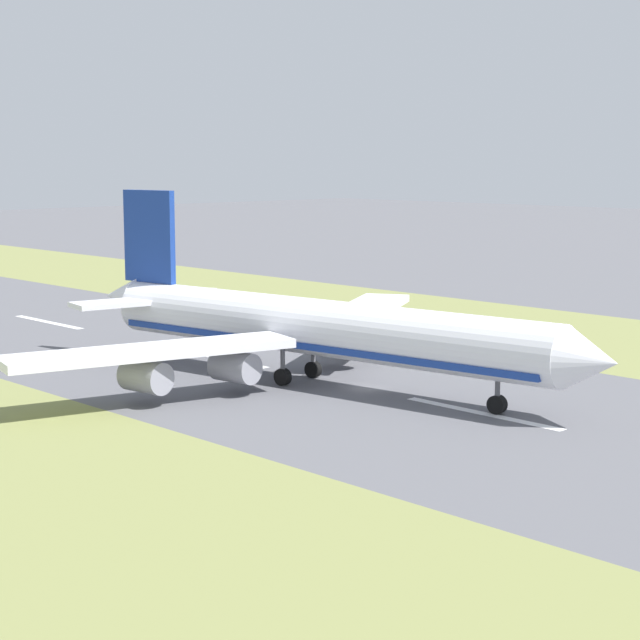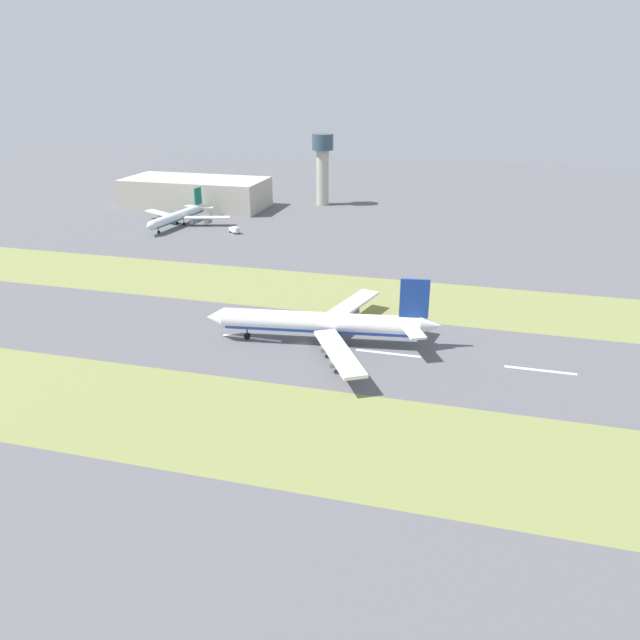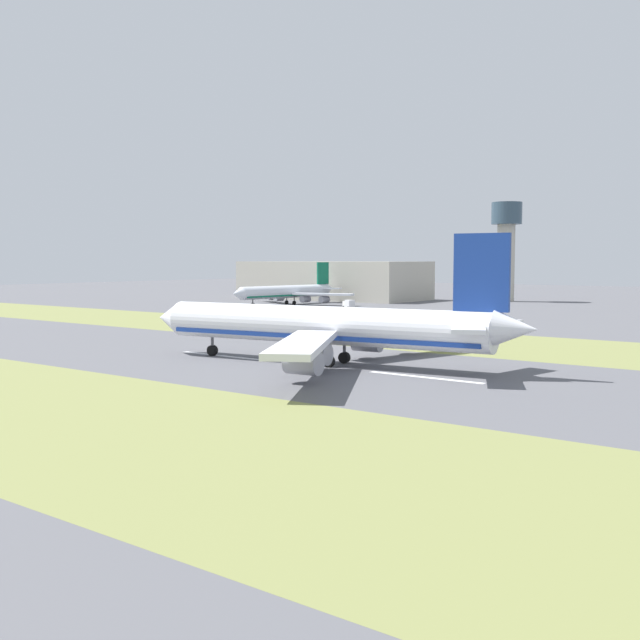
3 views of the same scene
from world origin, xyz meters
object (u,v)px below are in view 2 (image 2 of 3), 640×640
object	(u,v)px
airplane_parked_apron	(179,216)
terminal_building	(196,193)
control_tower	(323,162)
service_truck	(234,230)
airplane_main_jet	(327,324)

from	to	relation	value
airplane_parked_apron	terminal_building	bearing A→B (deg)	14.75
control_tower	service_truck	world-z (taller)	control_tower
terminal_building	control_tower	bearing A→B (deg)	-69.68
terminal_building	service_truck	world-z (taller)	terminal_building
terminal_building	airplane_parked_apron	size ratio (longest dim) A/B	1.51
airplane_main_jet	terminal_building	size ratio (longest dim) A/B	0.85
airplane_main_jet	control_tower	distance (m)	197.35
terminal_building	control_tower	world-z (taller)	control_tower
control_tower	airplane_main_jet	bearing A→B (deg)	-164.71
airplane_main_jet	terminal_building	xyz separation A→B (m)	(164.58, 119.24, 1.96)
service_truck	airplane_parked_apron	bearing A→B (deg)	76.28
control_tower	service_truck	distance (m)	83.08
airplane_main_jet	service_truck	distance (m)	135.65
terminal_building	service_truck	size ratio (longest dim) A/B	12.68
airplane_main_jet	control_tower	xyz separation A→B (m)	(189.55, 51.81, 18.29)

